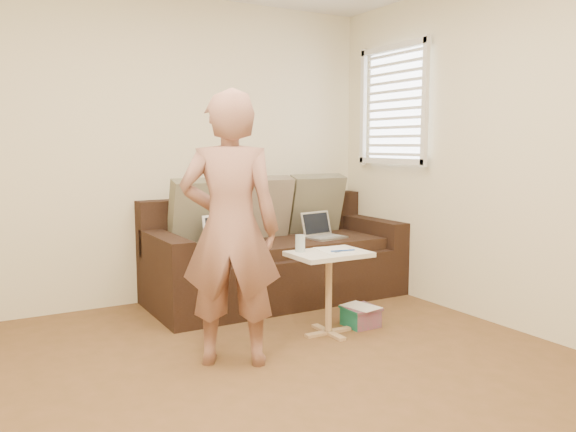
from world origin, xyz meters
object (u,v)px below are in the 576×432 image
object	(u,v)px
laptop_white	(232,247)
striped_box	(361,316)
sofa	(276,251)
person	(230,229)
drinking_glass	(300,243)
side_table	(329,293)
laptop_silver	(326,238)

from	to	relation	value
laptop_white	striped_box	world-z (taller)	laptop_white
sofa	person	bearing A→B (deg)	-129.40
drinking_glass	striped_box	bearing A→B (deg)	-9.38
side_table	striped_box	distance (m)	0.38
person	side_table	world-z (taller)	person
laptop_white	side_table	xyz separation A→B (m)	(0.33, -0.92, -0.22)
drinking_glass	striped_box	xyz separation A→B (m)	(0.48, -0.08, -0.58)
sofa	person	distance (m)	1.57
side_table	laptop_silver	bearing A→B (deg)	57.31
person	drinking_glass	world-z (taller)	person
sofa	striped_box	bearing A→B (deg)	-80.19
person	drinking_glass	distance (m)	0.73
laptop_silver	person	bearing A→B (deg)	-152.97
laptop_silver	striped_box	xyz separation A→B (m)	(-0.26, -0.86, -0.44)
sofa	striped_box	size ratio (longest dim) A/B	9.11
drinking_glass	striped_box	size ratio (longest dim) A/B	0.50
sofa	laptop_white	size ratio (longest dim) A/B	6.08
side_table	drinking_glass	bearing A→B (deg)	148.32
drinking_glass	striped_box	world-z (taller)	drinking_glass
laptop_white	striped_box	size ratio (longest dim) A/B	1.50
laptop_silver	drinking_glass	xyz separation A→B (m)	(-0.75, -0.78, 0.14)
side_table	sofa	bearing A→B (deg)	82.36
sofa	side_table	bearing A→B (deg)	-97.64
sofa	drinking_glass	distance (m)	0.99
laptop_white	sofa	bearing A→B (deg)	4.28
sofa	person	xyz separation A→B (m)	(-0.96, -1.17, 0.41)
striped_box	side_table	bearing A→B (deg)	-174.92
laptop_silver	laptop_white	xyz separation A→B (m)	(-0.90, 0.03, 0.00)
sofa	striped_box	distance (m)	1.06
sofa	laptop_white	bearing A→B (deg)	-168.16
laptop_silver	laptop_white	distance (m)	0.90
sofa	drinking_glass	size ratio (longest dim) A/B	18.33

